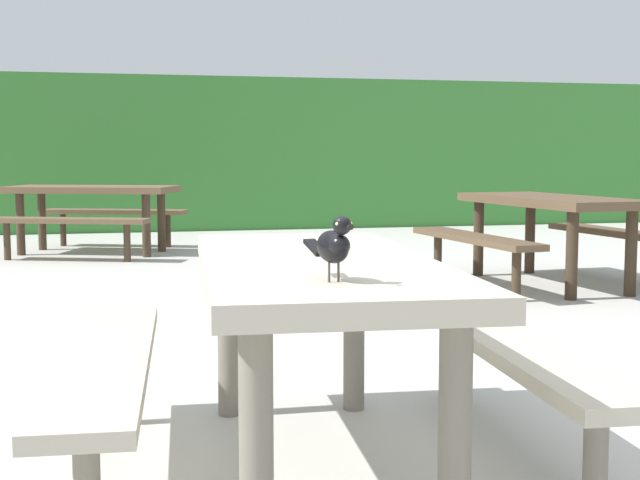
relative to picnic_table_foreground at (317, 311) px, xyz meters
The scene contains 5 objects.
hedge_wall 10.49m from the picnic_table_foreground, 90.02° to the left, with size 28.00×1.76×2.19m, color #387A33.
picnic_table_foreground is the anchor object (origin of this frame).
bird_grackle 0.64m from the picnic_table_foreground, 98.40° to the right, with size 0.10×0.29×0.18m.
picnic_table_mid_left 4.72m from the picnic_table_foreground, 52.80° to the left, with size 1.84×1.87×0.74m.
picnic_table_far_centre 7.12m from the picnic_table_foreground, 97.21° to the left, with size 2.19×2.17×0.74m.
Camera 1 is at (-0.66, -2.72, 1.09)m, focal length 49.27 mm.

